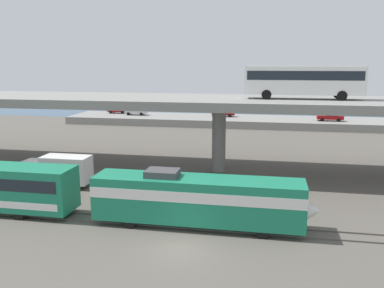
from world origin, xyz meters
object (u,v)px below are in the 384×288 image
parked_car_0 (223,113)px  parked_car_1 (330,117)px  train_locomotive (208,198)px  parked_car_2 (136,111)px  transit_bus_on_overpass (303,79)px  service_truck_west (58,170)px  parked_car_3 (118,110)px

parked_car_0 → parked_car_1: same height
train_locomotive → parked_car_1: size_ratio=3.55×
parked_car_0 → parked_car_2: bearing=-177.2°
train_locomotive → transit_bus_on_overpass: transit_bus_on_overpass is taller
transit_bus_on_overpass → service_truck_west: size_ratio=1.76×
parked_car_1 → parked_car_2: size_ratio=1.06×
parked_car_3 → parked_car_1: bearing=174.8°
transit_bus_on_overpass → parked_car_3: (-34.68, 37.23, -8.03)m
train_locomotive → parked_car_0: size_ratio=3.72×
service_truck_west → parked_car_1: bearing=-126.3°
transit_bus_on_overpass → parked_car_2: transit_bus_on_overpass is taller
service_truck_west → parked_car_3: bearing=-76.2°
train_locomotive → parked_car_0: train_locomotive is taller
service_truck_west → parked_car_1: service_truck_west is taller
transit_bus_on_overpass → parked_car_0: (-12.36, 36.00, -8.03)m
parked_car_0 → parked_car_1: 20.14m
transit_bus_on_overpass → train_locomotive: bearing=65.1°
transit_bus_on_overpass → parked_car_2: bearing=-49.5°
train_locomotive → service_truck_west: size_ratio=2.42×
train_locomotive → parked_car_1: bearing=73.0°
parked_car_0 → parked_car_1: (19.97, -2.60, 0.00)m
transit_bus_on_overpass → service_truck_west: 26.43m
service_truck_west → parked_car_0: bearing=-103.8°
parked_car_1 → parked_car_3: (-42.28, 3.82, -0.00)m
transit_bus_on_overpass → service_truck_west: bearing=20.6°
parked_car_2 → parked_car_3: same height
parked_car_1 → parked_car_2: bearing=-2.6°
train_locomotive → parked_car_2: bearing=113.6°
parked_car_0 → parked_car_3: size_ratio=1.08×
train_locomotive → parked_car_3: 59.91m
transit_bus_on_overpass → parked_car_1: 35.19m
parked_car_1 → parked_car_0: bearing=-7.4°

